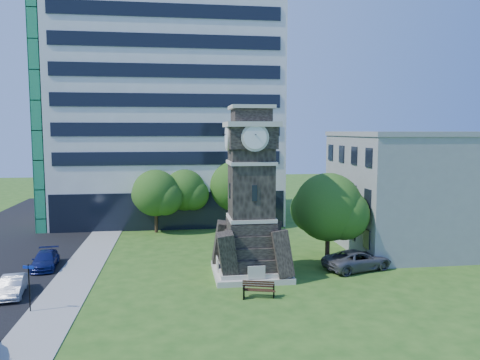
{
  "coord_description": "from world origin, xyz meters",
  "views": [
    {
      "loc": [
        -2.29,
        -30.82,
        10.42
      ],
      "look_at": [
        3.03,
        8.02,
        6.32
      ],
      "focal_mm": 35.0,
      "sensor_mm": 36.0,
      "label": 1
    }
  ],
  "objects": [
    {
      "name": "sidewalk",
      "position": [
        -9.5,
        5.0,
        0.03
      ],
      "size": [
        3.0,
        70.0,
        0.06
      ],
      "primitive_type": "cube",
      "color": "gray",
      "rests_on": "ground"
    },
    {
      "name": "tree_nw",
      "position": [
        -4.36,
        17.46,
        3.96
      ],
      "size": [
        5.26,
        4.78,
        6.51
      ],
      "rotation": [
        0.0,
        0.0,
        -0.13
      ],
      "color": "#332114",
      "rests_on": "ground"
    },
    {
      "name": "car_street_north",
      "position": [
        -12.33,
        5.77,
        0.62
      ],
      "size": [
        2.19,
        4.43,
        1.24
      ],
      "primitive_type": "imported",
      "rotation": [
        0.0,
        0.0,
        0.11
      ],
      "color": "navy",
      "rests_on": "ground"
    },
    {
      "name": "tree_ne",
      "position": [
        4.09,
        19.41,
        4.38
      ],
      "size": [
        6.45,
        5.87,
        7.5
      ],
      "rotation": [
        0.0,
        0.0,
        0.39
      ],
      "color": "#332114",
      "rests_on": "ground"
    },
    {
      "name": "tree_east",
      "position": [
        9.52,
        4.01,
        4.35
      ],
      "size": [
        5.88,
        5.34,
        7.2
      ],
      "rotation": [
        0.0,
        0.0,
        0.01
      ],
      "color": "#332114",
      "rests_on": "ground"
    },
    {
      "name": "car_street_mid",
      "position": [
        -12.72,
        -0.28,
        0.62
      ],
      "size": [
        1.9,
        3.94,
        1.24
      ],
      "primitive_type": "imported",
      "rotation": [
        0.0,
        0.0,
        0.16
      ],
      "color": "#A7A9AE",
      "rests_on": "ground"
    },
    {
      "name": "street_sign",
      "position": [
        -10.77,
        -3.32,
        1.78
      ],
      "size": [
        0.68,
        0.07,
        2.84
      ],
      "rotation": [
        0.0,
        0.0,
        -0.32
      ],
      "color": "black",
      "rests_on": "ground"
    },
    {
      "name": "office_tall",
      "position": [
        -3.2,
        25.84,
        14.22
      ],
      "size": [
        26.2,
        15.11,
        28.6
      ],
      "color": "white",
      "rests_on": "ground"
    },
    {
      "name": "park_bench",
      "position": [
        2.75,
        -2.75,
        0.55
      ],
      "size": [
        2.02,
        0.54,
        1.04
      ],
      "rotation": [
        0.0,
        0.0,
        -0.27
      ],
      "color": "black",
      "rests_on": "ground"
    },
    {
      "name": "tree_nc",
      "position": [
        -1.37,
        18.82,
        4.06
      ],
      "size": [
        4.89,
        4.45,
        6.46
      ],
      "rotation": [
        0.0,
        0.0,
        0.33
      ],
      "color": "#332114",
      "rests_on": "ground"
    },
    {
      "name": "clock_tower",
      "position": [
        3.0,
        2.0,
        5.28
      ],
      "size": [
        5.4,
        5.4,
        12.22
      ],
      "color": "beige",
      "rests_on": "ground"
    },
    {
      "name": "ground",
      "position": [
        0.0,
        0.0,
        0.0
      ],
      "size": [
        160.0,
        160.0,
        0.0
      ],
      "primitive_type": "plane",
      "color": "#295518",
      "rests_on": "ground"
    },
    {
      "name": "office_low",
      "position": [
        19.97,
        8.0,
        5.21
      ],
      "size": [
        15.2,
        12.2,
        10.4
      ],
      "color": "gray",
      "rests_on": "ground"
    },
    {
      "name": "car_east_lot",
      "position": [
        11.19,
        2.14,
        0.74
      ],
      "size": [
        5.84,
        3.9,
        1.49
      ],
      "primitive_type": "imported",
      "rotation": [
        0.0,
        0.0,
        1.86
      ],
      "color": "#57565B",
      "rests_on": "ground"
    }
  ]
}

